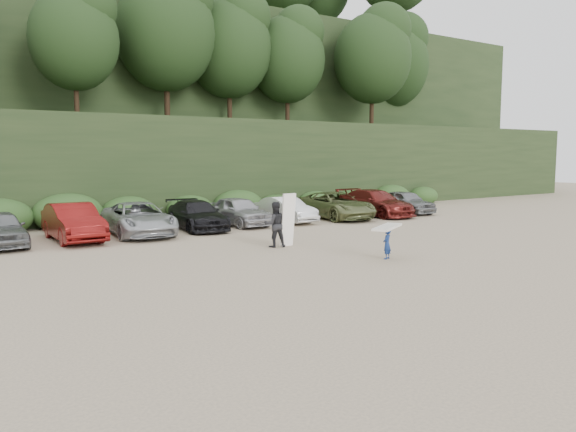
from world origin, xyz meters
TOP-DOWN VIEW (x-y plane):
  - ground at (0.00, 0.00)m, footprint 120.00×120.00m
  - hillside_backdrop at (-0.26, 35.93)m, footprint 90.00×41.50m
  - parked_cars at (-2.47, 9.97)m, footprint 36.88×5.87m
  - child_surfer at (2.26, -1.08)m, footprint 2.04×1.51m
  - adult_surfer at (0.33, 3.40)m, footprint 1.39×0.94m

SIDE VIEW (x-z plane):
  - ground at x=0.00m, z-range 0.00..0.00m
  - parked_cars at x=-2.47m, z-range -0.06..1.59m
  - child_surfer at x=2.26m, z-range 0.22..1.44m
  - adult_surfer at x=0.33m, z-range -0.15..2.05m
  - hillside_backdrop at x=-0.26m, z-range -2.78..25.22m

